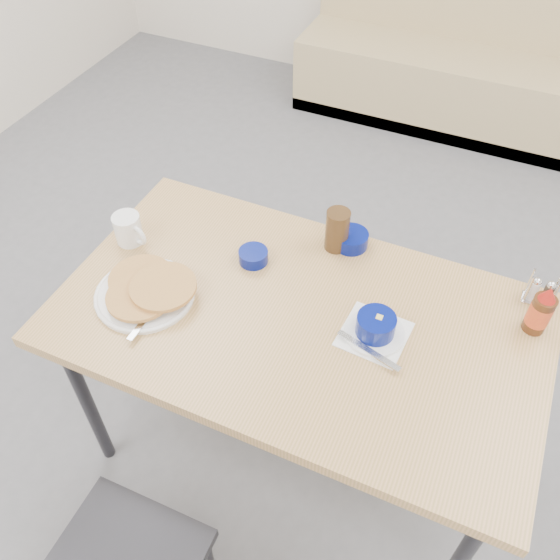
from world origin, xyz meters
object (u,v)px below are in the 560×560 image
at_px(coffee_mug, 129,229).
at_px(grits_setting, 375,328).
at_px(pancake_plate, 147,290).
at_px(creamer_bowl, 253,256).
at_px(booth_bench, 460,64).
at_px(syrup_bottle, 540,312).
at_px(butter_bowl, 351,240).
at_px(amber_tumbler, 337,230).
at_px(dining_table, 298,329).
at_px(condiment_caddy, 540,292).

distance_m(coffee_mug, grits_setting, 0.84).
height_order(pancake_plate, creamer_bowl, pancake_plate).
xyz_separation_m(booth_bench, syrup_bottle, (0.62, -2.31, 0.48)).
height_order(coffee_mug, butter_bowl, coffee_mug).
bearing_deg(amber_tumbler, syrup_bottle, -7.82).
height_order(coffee_mug, amber_tumbler, amber_tumbler).
xyz_separation_m(booth_bench, coffee_mug, (-0.62, -2.46, 0.46)).
distance_m(creamer_bowl, amber_tumbler, 0.27).
height_order(booth_bench, syrup_bottle, booth_bench).
distance_m(dining_table, pancake_plate, 0.46).
height_order(pancake_plate, coffee_mug, coffee_mug).
height_order(coffee_mug, syrup_bottle, syrup_bottle).
height_order(booth_bench, grits_setting, booth_bench).
relative_size(amber_tumbler, condiment_caddy, 1.40).
relative_size(creamer_bowl, amber_tumbler, 0.65).
distance_m(grits_setting, syrup_bottle, 0.45).
height_order(amber_tumbler, syrup_bottle, syrup_bottle).
distance_m(butter_bowl, condiment_caddy, 0.58).
bearing_deg(pancake_plate, condiment_caddy, 23.08).
xyz_separation_m(pancake_plate, grits_setting, (0.66, 0.13, 0.01)).
bearing_deg(creamer_bowl, butter_bowl, 37.15).
relative_size(pancake_plate, butter_bowl, 2.90).
bearing_deg(syrup_bottle, pancake_plate, -162.29).
relative_size(dining_table, coffee_mug, 10.99).
bearing_deg(creamer_bowl, booth_bench, 84.83).
xyz_separation_m(coffee_mug, condiment_caddy, (1.23, 0.27, -0.02)).
relative_size(booth_bench, grits_setting, 9.46).
xyz_separation_m(booth_bench, grits_setting, (0.22, -2.51, 0.44)).
bearing_deg(coffee_mug, pancake_plate, -45.53).
distance_m(booth_bench, grits_setting, 2.56).
bearing_deg(amber_tumbler, grits_setting, -52.70).
bearing_deg(creamer_bowl, pancake_plate, -130.97).
height_order(booth_bench, pancake_plate, booth_bench).
xyz_separation_m(grits_setting, syrup_bottle, (0.40, 0.21, 0.04)).
bearing_deg(syrup_bottle, amber_tumbler, 172.18).
bearing_deg(butter_bowl, grits_setting, -60.28).
distance_m(pancake_plate, coffee_mug, 0.25).
height_order(coffee_mug, creamer_bowl, coffee_mug).
relative_size(pancake_plate, syrup_bottle, 1.90).
relative_size(creamer_bowl, butter_bowl, 0.84).
height_order(butter_bowl, condiment_caddy, condiment_caddy).
relative_size(booth_bench, coffee_mug, 14.91).
height_order(pancake_plate, syrup_bottle, syrup_bottle).
relative_size(dining_table, amber_tumbler, 9.89).
xyz_separation_m(pancake_plate, creamer_bowl, (0.22, 0.26, -0.00)).
distance_m(amber_tumbler, syrup_bottle, 0.63).
xyz_separation_m(dining_table, amber_tumbler, (-0.00, 0.31, 0.13)).
distance_m(pancake_plate, syrup_bottle, 1.11).
distance_m(booth_bench, syrup_bottle, 2.44).
distance_m(dining_table, amber_tumbler, 0.34).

